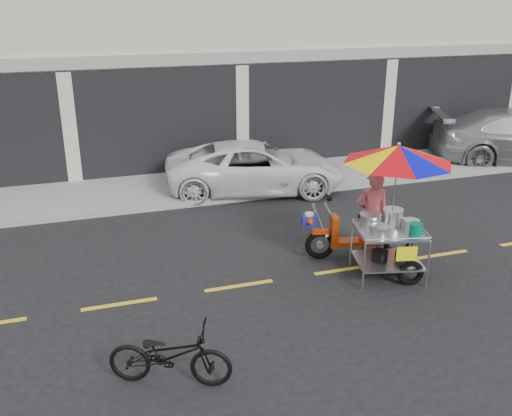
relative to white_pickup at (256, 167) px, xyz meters
name	(u,v)px	position (x,y,z in m)	size (l,w,h in m)	color
ground	(345,270)	(0.19, -4.70, -0.62)	(90.00, 90.00, 0.00)	black
sidewalk	(253,178)	(0.19, 0.80, -0.54)	(45.00, 3.00, 0.15)	gray
shophouse_block	(287,7)	(3.00, 5.89, 3.62)	(36.00, 8.11, 10.40)	beige
centerline	(345,269)	(0.19, -4.70, -0.61)	(42.00, 0.10, 0.01)	gold
white_pickup	(256,167)	(0.00, 0.00, 0.00)	(2.05, 4.45, 1.24)	white
near_bicycle	(170,355)	(-3.36, -6.90, -0.20)	(0.55, 1.59, 0.83)	black
food_vendor_rig	(386,189)	(0.82, -4.82, 0.89)	(2.38, 2.28, 2.41)	black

